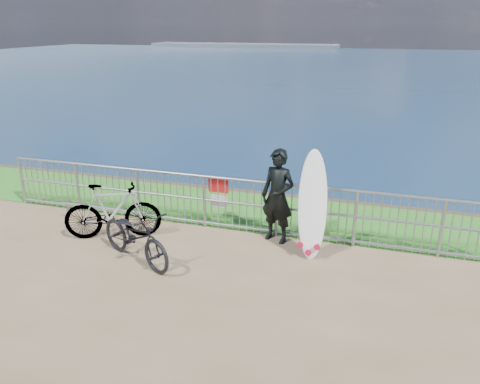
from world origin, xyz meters
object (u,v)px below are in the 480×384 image
(surfer, at_px, (278,196))
(bicycle_far, at_px, (113,211))
(surfboard, at_px, (312,209))
(bicycle_near, at_px, (135,236))

(surfer, xyz_separation_m, bicycle_far, (-3.08, -0.82, -0.35))
(surfboard, bearing_deg, bicycle_near, -158.65)
(surfboard, distance_m, bicycle_far, 3.83)
(surfer, xyz_separation_m, bicycle_near, (-2.17, -1.56, -0.42))
(surfer, distance_m, surfboard, 0.84)
(surfer, bearing_deg, bicycle_near, -127.20)
(bicycle_far, bearing_deg, bicycle_near, -153.61)
(surfer, relative_size, bicycle_near, 0.99)
(bicycle_near, xyz_separation_m, bicycle_far, (-0.90, 0.74, 0.07))
(surfer, height_order, bicycle_near, surfer)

